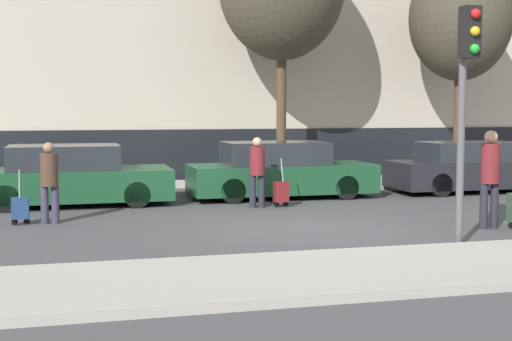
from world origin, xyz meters
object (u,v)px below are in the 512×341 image
pedestrian_left (49,178)px  parked_car_2 (472,168)px  trolley_center (281,192)px  parked_car_0 (70,177)px  trolley_left (20,208)px  traffic_light (466,77)px  pedestrian_right (490,173)px  parked_car_1 (280,172)px  bare_tree_down_street (461,19)px  pedestrian_center (257,168)px

pedestrian_left → parked_car_2: bearing=13.2°
pedestrian_left → trolley_center: bearing=11.9°
parked_car_0 → pedestrian_left: pedestrian_left is taller
pedestrian_left → trolley_left: (-0.55, -0.01, -0.57)m
parked_car_0 → trolley_left: parked_car_0 is taller
traffic_light → pedestrian_right: bearing=46.1°
parked_car_1 → trolley_left: size_ratio=4.32×
parked_car_1 → parked_car_2: parked_car_1 is taller
parked_car_2 → pedestrian_left: size_ratio=2.89×
parked_car_2 → traffic_light: bearing=-122.5°
parked_car_2 → parked_car_1: bearing=179.2°
traffic_light → bare_tree_down_street: (5.39, 9.38, 2.21)m
pedestrian_right → bare_tree_down_street: bearing=-107.0°
parked_car_0 → pedestrian_right: pedestrian_right is taller
pedestrian_center → trolley_center: 0.78m
parked_car_2 → pedestrian_right: size_ratio=2.50×
trolley_left → traffic_light: (7.03, -4.17, 2.40)m
pedestrian_left → traffic_light: 7.93m
pedestrian_left → pedestrian_center: (4.48, 1.18, 0.00)m
pedestrian_center → pedestrian_right: pedestrian_right is taller
parked_car_2 → pedestrian_left: pedestrian_left is taller
pedestrian_right → traffic_light: (-1.45, -1.51, 1.67)m
trolley_left → traffic_light: bearing=-30.7°
bare_tree_down_street → trolley_center: bearing=-149.2°
parked_car_0 → parked_car_2: size_ratio=0.99×
pedestrian_center → traffic_light: size_ratio=0.42×
trolley_center → traffic_light: 5.99m
trolley_left → parked_car_0: bearing=70.5°
parked_car_2 → bare_tree_down_street: 5.08m
pedestrian_left → pedestrian_right: pedestrian_right is taller
pedestrian_left → trolley_left: size_ratio=1.48×
trolley_left → pedestrian_right: bearing=-17.4°
parked_car_0 → trolley_center: bearing=-18.3°
parked_car_0 → parked_car_1: (5.08, 0.11, 0.00)m
parked_car_2 → bare_tree_down_street: (1.01, 2.52, 4.30)m
trolley_left → bare_tree_down_street: (12.42, 5.21, 4.62)m
parked_car_1 → parked_car_2: bearing=-0.8°
trolley_center → pedestrian_right: bearing=-52.5°
parked_car_1 → trolley_center: 1.73m
parked_car_1 → trolley_center: parked_car_1 is taller
pedestrian_left → trolley_center: (5.02, 1.12, -0.55)m
trolley_center → bare_tree_down_street: size_ratio=0.17×
trolley_left → pedestrian_right: pedestrian_right is taller
parked_car_1 → pedestrian_left: (-5.47, -2.76, 0.23)m
parked_car_0 → pedestrian_right: size_ratio=2.46×
parked_car_0 → trolley_left: size_ratio=4.22×
pedestrian_left → pedestrian_right: size_ratio=0.87×
parked_car_0 → traffic_light: size_ratio=1.18×
pedestrian_right → traffic_light: 2.68m
parked_car_0 → pedestrian_center: bearing=-19.8°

